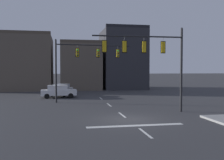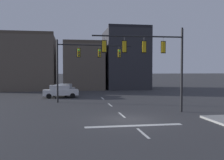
% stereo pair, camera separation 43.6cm
% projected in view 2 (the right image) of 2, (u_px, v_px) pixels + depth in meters
% --- Properties ---
extents(ground_plane, '(400.00, 400.00, 0.00)m').
position_uv_depth(ground_plane, '(127.00, 120.00, 18.73)').
color(ground_plane, '#353538').
extents(stop_bar_paint, '(6.40, 0.50, 0.01)m').
position_uv_depth(stop_bar_paint, '(134.00, 126.00, 16.76)').
color(stop_bar_paint, silver).
rests_on(stop_bar_paint, ground).
extents(lane_centreline, '(0.16, 26.40, 0.01)m').
position_uv_depth(lane_centreline, '(122.00, 115.00, 20.70)').
color(lane_centreline, silver).
rests_on(lane_centreline, ground).
extents(signal_mast_near_side, '(7.71, 0.45, 7.17)m').
position_uv_depth(signal_mast_near_side, '(152.00, 54.00, 21.63)').
color(signal_mast_near_side, black).
rests_on(signal_mast_near_side, ground).
extents(signal_mast_far_side, '(8.49, 1.01, 6.91)m').
position_uv_depth(signal_mast_far_side, '(83.00, 59.00, 29.02)').
color(signal_mast_far_side, black).
rests_on(signal_mast_far_side, ground).
extents(car_lot_nearside, '(3.20, 4.75, 1.61)m').
position_uv_depth(car_lot_nearside, '(64.00, 89.00, 35.92)').
color(car_lot_nearside, '#9EA0A5').
rests_on(car_lot_nearside, ground).
extents(car_lot_middle, '(4.50, 2.03, 1.61)m').
position_uv_depth(car_lot_middle, '(60.00, 91.00, 33.25)').
color(car_lot_middle, silver).
rests_on(car_lot_middle, ground).
extents(building_row, '(29.31, 10.72, 11.37)m').
position_uv_depth(building_row, '(66.00, 63.00, 47.92)').
color(building_row, brown).
rests_on(building_row, ground).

